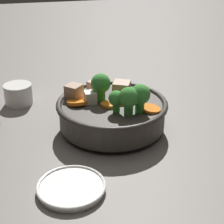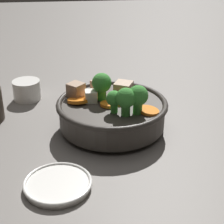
{
  "view_description": "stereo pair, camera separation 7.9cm",
  "coord_description": "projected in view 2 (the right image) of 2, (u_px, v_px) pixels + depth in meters",
  "views": [
    {
      "loc": [
        -0.69,
        0.15,
        0.4
      ],
      "look_at": [
        0.0,
        0.0,
        0.04
      ],
      "focal_mm": 60.0,
      "sensor_mm": 36.0,
      "label": 1
    },
    {
      "loc": [
        -0.7,
        0.08,
        0.4
      ],
      "look_at": [
        0.0,
        0.0,
        0.04
      ],
      "focal_mm": 60.0,
      "sensor_mm": 36.0,
      "label": 2
    }
  ],
  "objects": [
    {
      "name": "tea_cup",
      "position": [
        27.0,
        90.0,
        0.93
      ],
      "size": [
        0.07,
        0.07,
        0.05
      ],
      "color": "white",
      "rests_on": "ground_plane"
    },
    {
      "name": "stirfry_bowl",
      "position": [
        112.0,
        110.0,
        0.79
      ],
      "size": [
        0.23,
        0.23,
        0.12
      ],
      "color": "#38332D",
      "rests_on": "ground_plane"
    },
    {
      "name": "side_saucer",
      "position": [
        58.0,
        184.0,
        0.62
      ],
      "size": [
        0.12,
        0.12,
        0.01
      ],
      "color": "white",
      "rests_on": "ground_plane"
    },
    {
      "name": "ground_plane",
      "position": [
        112.0,
        128.0,
        0.81
      ],
      "size": [
        3.0,
        3.0,
        0.0
      ],
      "primitive_type": "plane",
      "color": "slate"
    }
  ]
}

